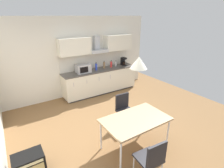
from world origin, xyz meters
TOP-DOWN VIEW (x-y plane):
  - ground_plane at (0.00, 0.00)m, footprint 7.31×7.48m
  - wall_back at (0.00, 2.54)m, footprint 5.85×0.10m
  - kitchen_counter at (0.81, 2.19)m, footprint 2.80×0.64m
  - backsplash_tile at (0.81, 2.48)m, footprint 2.78×0.02m
  - upper_wall_cabinets at (0.81, 2.33)m, footprint 2.78×0.40m
  - microwave at (0.15, 2.19)m, footprint 0.48×0.35m
  - coffee_maker at (1.86, 2.21)m, footprint 0.18×0.19m
  - bottle_blue at (0.66, 2.20)m, footprint 0.07×0.07m
  - bottle_red at (1.30, 2.21)m, footprint 0.08×0.08m
  - bottle_brown at (1.00, 2.22)m, footprint 0.07×0.07m
  - bottle_white at (1.52, 2.23)m, footprint 0.06×0.06m
  - dining_table at (-0.06, -0.83)m, footprint 1.36×0.84m
  - chair_far_right at (0.25, -0.03)m, footprint 0.42×0.42m
  - chair_near_left at (-0.38, -1.63)m, footprint 0.43×0.43m
  - guitar_amp at (-2.09, -0.35)m, footprint 0.52×0.37m
  - pendant_lamp at (-0.06, -0.83)m, footprint 0.32×0.32m

SIDE VIEW (x-z plane):
  - ground_plane at x=0.00m, z-range -0.02..0.00m
  - guitar_amp at x=-2.09m, z-range 0.00..0.44m
  - kitchen_counter at x=0.81m, z-range 0.00..0.89m
  - chair_far_right at x=0.25m, z-range 0.10..0.97m
  - chair_near_left at x=-0.38m, z-range 0.10..0.97m
  - dining_table at x=-0.06m, z-range 0.32..1.05m
  - bottle_white at x=1.52m, z-range 0.87..1.10m
  - bottle_red at x=1.30m, z-range 0.87..1.14m
  - bottle_brown at x=1.00m, z-range 0.87..1.15m
  - bottle_blue at x=0.66m, z-range 0.87..1.15m
  - microwave at x=0.15m, z-range 0.89..1.17m
  - coffee_maker at x=1.86m, z-range 0.89..1.19m
  - backsplash_tile at x=0.81m, z-range 0.89..1.44m
  - wall_back at x=0.00m, z-range 0.00..2.70m
  - upper_wall_cabinets at x=0.81m, z-range 1.48..2.03m
  - pendant_lamp at x=-0.06m, z-range 1.80..2.02m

